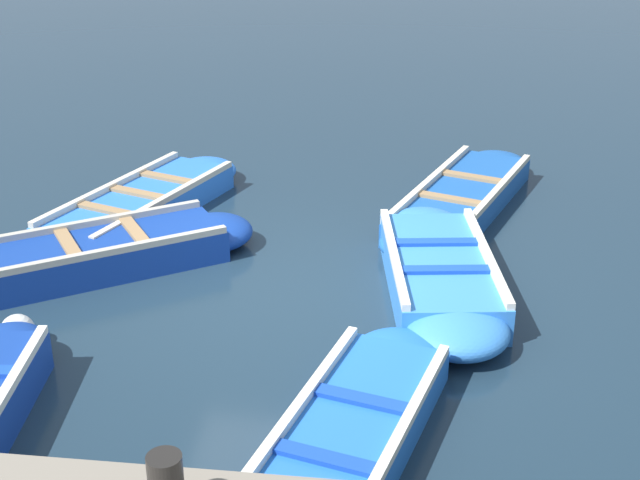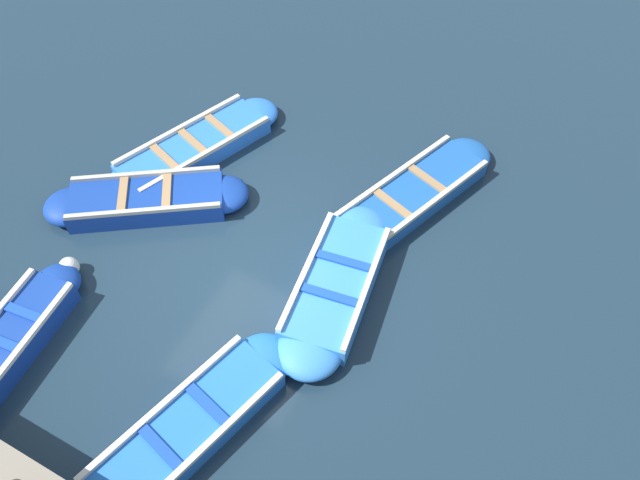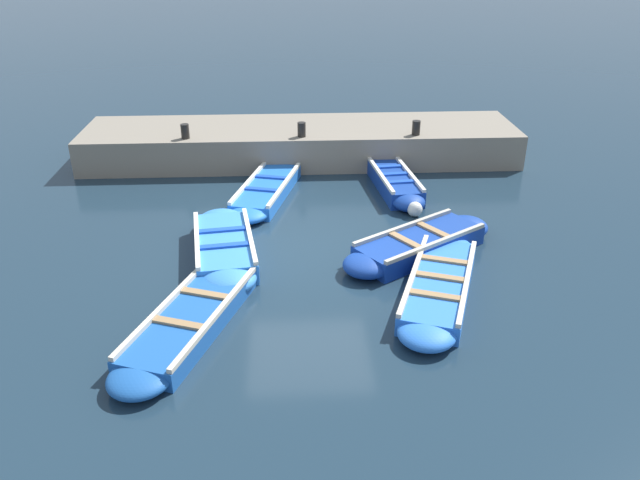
# 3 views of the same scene
# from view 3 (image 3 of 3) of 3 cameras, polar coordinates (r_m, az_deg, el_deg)

# --- Properties ---
(ground_plane) EXTENTS (120.00, 120.00, 0.00)m
(ground_plane) POSITION_cam_3_polar(r_m,az_deg,el_deg) (11.79, -1.08, -0.73)
(ground_plane) COLOR #1C303F
(boat_stern_in) EXTENTS (3.78, 2.09, 0.37)m
(boat_stern_in) POSITION_cam_3_polar(r_m,az_deg,el_deg) (10.45, 10.86, -4.10)
(boat_stern_in) COLOR blue
(boat_stern_in) RESTS_ON ground
(boat_inner_gap) EXTENTS (3.68, 1.73, 0.35)m
(boat_inner_gap) POSITION_cam_3_polar(r_m,az_deg,el_deg) (14.13, -4.87, 4.62)
(boat_inner_gap) COLOR blue
(boat_inner_gap) RESTS_ON ground
(boat_centre) EXTENTS (3.96, 2.15, 0.36)m
(boat_centre) POSITION_cam_3_polar(r_m,az_deg,el_deg) (9.69, -11.50, -6.88)
(boat_centre) COLOR #1E59AD
(boat_centre) RESTS_ON ground
(boat_drifting) EXTENTS (3.40, 1.41, 0.44)m
(boat_drifting) POSITION_cam_3_polar(r_m,az_deg,el_deg) (11.53, -8.75, -0.66)
(boat_drifting) COLOR #3884E0
(boat_drifting) RESTS_ON ground
(boat_far_corner) EXTENTS (2.62, 3.31, 0.42)m
(boat_far_corner) POSITION_cam_3_polar(r_m,az_deg,el_deg) (11.66, 9.08, -0.42)
(boat_far_corner) COLOR navy
(boat_far_corner) RESTS_ON ground
(boat_outer_right) EXTENTS (3.15, 1.02, 0.43)m
(boat_outer_right) POSITION_cam_3_polar(r_m,az_deg,el_deg) (14.51, 6.80, 5.31)
(boat_outer_right) COLOR navy
(boat_outer_right) RESTS_ON ground
(quay_wall) EXTENTS (2.47, 11.02, 0.87)m
(quay_wall) POSITION_cam_3_polar(r_m,az_deg,el_deg) (16.39, -1.75, 8.90)
(quay_wall) COLOR gray
(quay_wall) RESTS_ON ground
(bollard_north) EXTENTS (0.20, 0.20, 0.35)m
(bollard_north) POSITION_cam_3_polar(r_m,az_deg,el_deg) (15.68, 8.78, 10.10)
(bollard_north) COLOR black
(bollard_north) RESTS_ON quay_wall
(bollard_mid_north) EXTENTS (0.20, 0.20, 0.35)m
(bollard_mid_north) POSITION_cam_3_polar(r_m,az_deg,el_deg) (15.37, -1.69, 10.06)
(bollard_mid_north) COLOR black
(bollard_mid_north) RESTS_ON quay_wall
(bollard_mid_south) EXTENTS (0.20, 0.20, 0.35)m
(bollard_mid_south) POSITION_cam_3_polar(r_m,az_deg,el_deg) (15.56, -12.24, 9.69)
(bollard_mid_south) COLOR black
(bollard_mid_south) RESTS_ON quay_wall
(buoy_orange_near) EXTENTS (0.32, 0.32, 0.32)m
(buoy_orange_near) POSITION_cam_3_polar(r_m,az_deg,el_deg) (13.18, 8.67, 2.80)
(buoy_orange_near) COLOR silver
(buoy_orange_near) RESTS_ON ground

